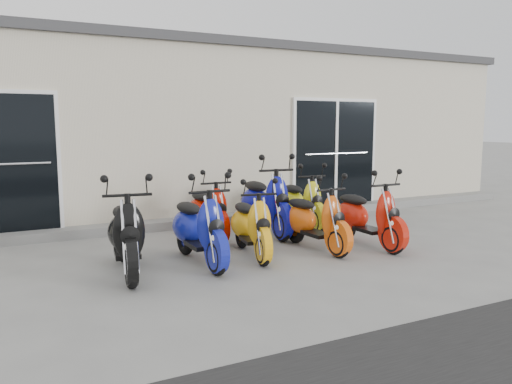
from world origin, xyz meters
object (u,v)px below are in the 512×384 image
scooter_front_orange_a (251,216)px  scooter_front_red (368,207)px  scooter_back_blue (265,193)px  scooter_back_yellow (302,195)px  scooter_front_orange_b (315,211)px  scooter_front_black (126,223)px  scooter_front_blue (198,217)px  scooter_back_red (208,203)px

scooter_front_orange_a → scooter_front_red: (1.79, -0.25, 0.03)m
scooter_back_blue → scooter_back_yellow: 0.79m
scooter_front_orange_b → scooter_front_red: bearing=-15.2°
scooter_front_orange_b → scooter_front_black: bearing=174.8°
scooter_front_red → scooter_back_yellow: size_ratio=1.01×
scooter_front_red → scooter_back_blue: size_ratio=0.87×
scooter_front_orange_b → scooter_front_red: size_ratio=0.96×
scooter_front_orange_a → scooter_front_red: size_ratio=0.95×
scooter_back_blue → scooter_back_yellow: (0.78, 0.12, -0.09)m
scooter_front_orange_a → scooter_back_blue: 1.43m
scooter_front_black → scooter_front_orange_a: bearing=9.6°
scooter_front_blue → scooter_front_orange_b: size_ratio=1.08×
scooter_front_orange_a → scooter_front_orange_b: 0.97m
scooter_front_blue → scooter_front_orange_a: bearing=1.5°
scooter_front_black → scooter_back_red: scooter_front_black is taller
scooter_front_red → scooter_back_red: size_ratio=1.04×
scooter_front_black → scooter_back_yellow: 3.56m
scooter_front_blue → scooter_front_red: (2.56, -0.21, -0.03)m
scooter_front_blue → scooter_front_red: scooter_front_blue is taller
scooter_front_red → scooter_back_yellow: (-0.19, 1.54, -0.01)m
scooter_front_blue → scooter_back_red: bearing=62.6°
scooter_front_orange_b → scooter_front_red: (0.82, -0.16, 0.02)m
scooter_front_orange_a → scooter_back_yellow: 2.05m
scooter_front_blue → scooter_front_red: 2.57m
scooter_back_red → scooter_front_orange_a: bearing=-84.6°
scooter_front_blue → scooter_back_yellow: (2.37, 1.33, -0.03)m
scooter_back_red → scooter_back_blue: 0.96m
scooter_front_orange_b → scooter_back_blue: (-0.14, 1.26, 0.11)m
scooter_front_black → scooter_back_yellow: bearing=29.8°
scooter_front_red → scooter_back_red: bearing=139.7°
scooter_front_orange_a → scooter_back_yellow: (1.60, 1.28, 0.02)m
scooter_front_orange_a → scooter_back_red: size_ratio=0.98×
scooter_front_black → scooter_back_blue: size_ratio=0.93×
scooter_front_orange_a → scooter_back_red: (-0.12, 1.30, 0.01)m
scooter_front_blue → scooter_front_orange_b: bearing=-3.5°
scooter_front_orange_a → scooter_front_black: bearing=-169.2°
scooter_front_orange_b → scooter_front_red: 0.84m
scooter_front_orange_b → scooter_back_red: 1.77m
scooter_front_orange_b → scooter_back_yellow: scooter_back_yellow is taller
scooter_front_black → scooter_front_red: bearing=4.4°
scooter_front_orange_a → scooter_back_red: scooter_back_red is taller
scooter_front_red → scooter_front_black: bearing=175.7°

